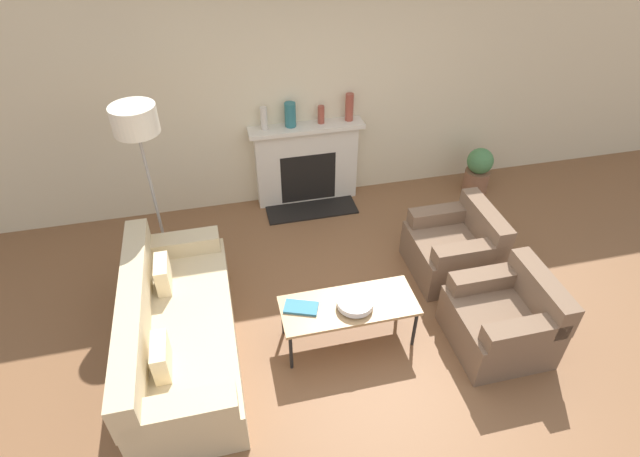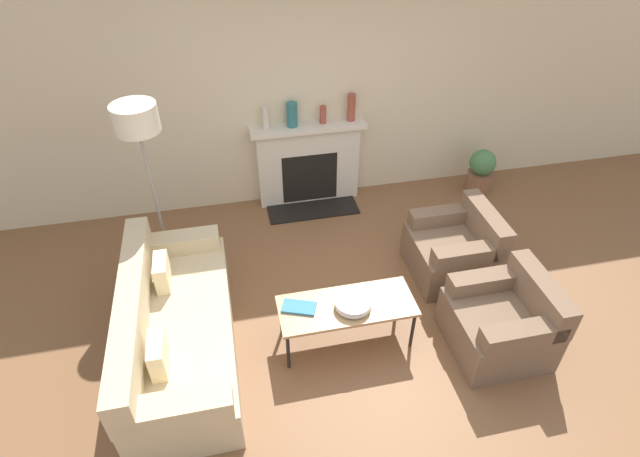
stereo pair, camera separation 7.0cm
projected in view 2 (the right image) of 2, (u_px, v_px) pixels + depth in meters
name	position (u px, v px, depth m)	size (l,w,h in m)	color
ground_plane	(379.00, 338.00, 4.69)	(18.00, 18.00, 0.00)	brown
wall_back	(322.00, 86.00, 5.75)	(18.00, 0.06, 2.90)	beige
fireplace	(308.00, 165.00, 6.19)	(1.37, 0.59, 1.05)	beige
couch	(175.00, 329.00, 4.38)	(0.89, 2.10, 0.81)	#CCB78E
armchair_near	(502.00, 322.00, 4.46)	(0.81, 0.82, 0.75)	brown
armchair_far	(455.00, 250.00, 5.24)	(0.81, 0.82, 0.75)	brown
coffee_table	(347.00, 308.00, 4.43)	(1.22, 0.49, 0.46)	tan
bowl	(353.00, 303.00, 4.36)	(0.32, 0.32, 0.08)	silver
book	(299.00, 307.00, 4.37)	(0.33, 0.25, 0.02)	teal
floor_lamp	(138.00, 129.00, 4.57)	(0.42, 0.42, 1.84)	gray
mantel_vase_left	(266.00, 118.00, 5.70)	(0.08, 0.08, 0.27)	beige
mantel_vase_center_left	(292.00, 115.00, 5.75)	(0.13, 0.13, 0.29)	#28666B
mantel_vase_center_right	(323.00, 115.00, 5.83)	(0.08, 0.08, 0.21)	brown
mantel_vase_right	(351.00, 107.00, 5.85)	(0.10, 0.10, 0.33)	brown
potted_plant	(481.00, 171.00, 6.44)	(0.33, 0.33, 0.61)	brown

